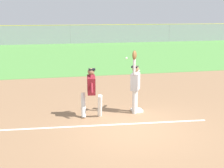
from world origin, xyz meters
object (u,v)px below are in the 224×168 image
Objects in this scene: baseball at (126,58)px; parked_car_blue at (133,34)px; first_base at (137,110)px; runner at (91,89)px; fielder at (135,83)px; parked_car_silver at (43,35)px; parked_car_black at (86,35)px.

baseball is 0.02× the size of parked_car_blue.
first_base is 0.22× the size of runner.
fielder is at bearing 10.39° from runner.
runner is at bearing -111.11° from parked_car_blue.
baseball reaches higher than parked_car_silver.
baseball is at bearing 14.91° from fielder.
first_base is at bearing -107.29° from fielder.
parked_car_silver is 5.33m from parked_car_black.
runner reaches higher than parked_car_black.
parked_car_silver reaches higher than first_base.
baseball is (-0.31, 0.08, 0.87)m from fielder.
parked_car_black is at bearing 179.87° from parked_car_blue.
fielder reaches higher than first_base.
first_base is 1.99m from baseball.
parked_car_blue is at bearing -77.06° from fielder.
parked_car_black and parked_car_blue have the same top height.
parked_car_silver is at bearing 173.84° from parked_car_black.
baseball is (-0.42, -0.04, 1.95)m from first_base.
parked_car_silver is 11.56m from parked_car_blue.
parked_car_black is (5.27, -0.73, 0.00)m from parked_car_silver.
baseball is at bearing -92.32° from parked_car_black.
baseball is 29.10m from parked_car_silver.
fielder is at bearing -135.87° from first_base.
first_base is at bearing 13.78° from runner.
fielder is at bearing -108.30° from parked_car_blue.
fielder reaches higher than parked_car_silver.
parked_car_silver is at bearing 175.08° from parked_car_blue.
parked_car_blue reaches higher than first_base.
parked_car_black is at bearing 86.78° from first_base.
first_base is 5.14× the size of baseball.
parked_car_blue is at bearing 4.29° from parked_car_black.
fielder is at bearing -13.67° from baseball.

